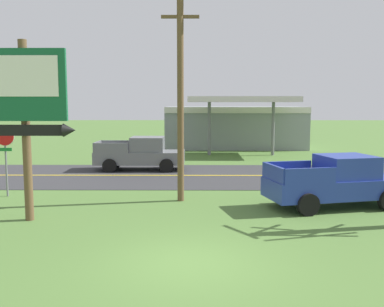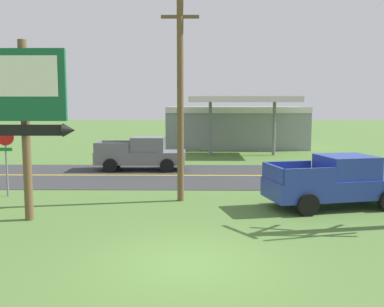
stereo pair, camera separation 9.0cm
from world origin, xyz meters
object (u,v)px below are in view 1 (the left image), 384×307
stop_sign (5,149)px  utility_pole (180,88)px  pickup_grey_on_road (141,154)px  pickup_blue_parked_on_lawn (337,182)px  motel_sign (25,101)px  gas_station (234,126)px

stop_sign → utility_pole: 7.82m
pickup_grey_on_road → pickup_blue_parked_on_lawn: bearing=-46.7°
pickup_blue_parked_on_lawn → pickup_grey_on_road: bearing=133.3°
utility_pole → motel_sign: bearing=-147.8°
stop_sign → utility_pole: bearing=-5.9°
motel_sign → pickup_blue_parked_on_lawn: motel_sign is taller
utility_pole → gas_station: 21.68m
pickup_blue_parked_on_lawn → pickup_grey_on_road: size_ratio=1.06×
pickup_blue_parked_on_lawn → utility_pole: bearing=170.4°
gas_station → pickup_grey_on_road: gas_station is taller
gas_station → pickup_grey_on_road: (-6.63, -13.08, -0.98)m
pickup_blue_parked_on_lawn → stop_sign: bearing=172.5°
pickup_grey_on_road → gas_station: bearing=63.1°
motel_sign → pickup_grey_on_road: motel_sign is taller
stop_sign → pickup_blue_parked_on_lawn: 13.47m
gas_station → pickup_grey_on_road: 14.70m
gas_station → pickup_blue_parked_on_lawn: bearing=-85.1°
stop_sign → utility_pole: (7.37, -0.76, 2.51)m
utility_pole → pickup_grey_on_road: bearing=107.9°
gas_station → utility_pole: bearing=-100.8°
utility_pole → pickup_blue_parked_on_lawn: 7.00m
stop_sign → pickup_blue_parked_on_lawn: size_ratio=0.54×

